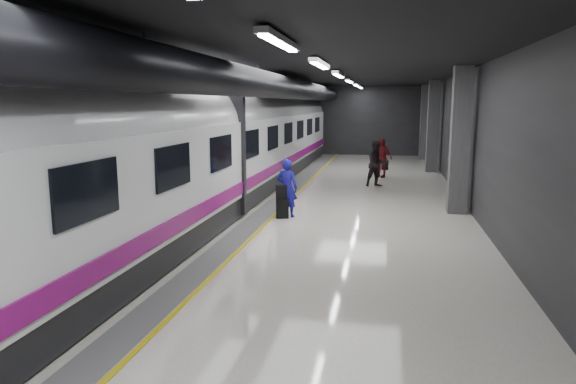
{
  "coord_description": "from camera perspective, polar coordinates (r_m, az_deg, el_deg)",
  "views": [
    {
      "loc": [
        2.39,
        -14.49,
        3.38
      ],
      "look_at": [
        0.03,
        -2.39,
        1.25
      ],
      "focal_mm": 32.0,
      "sensor_mm": 36.0,
      "label": 1
    }
  ],
  "objects": [
    {
      "name": "traveler_main",
      "position": [
        15.41,
        -0.11,
        0.45
      ],
      "size": [
        0.68,
        0.49,
        1.75
      ],
      "primitive_type": "imported",
      "rotation": [
        0.0,
        0.0,
        3.03
      ],
      "color": "#1A19BE",
      "rests_on": "ground"
    },
    {
      "name": "train",
      "position": [
        15.61,
        -10.22,
        4.82
      ],
      "size": [
        3.05,
        38.0,
        4.05
      ],
      "color": "black",
      "rests_on": "ground"
    },
    {
      "name": "traveler_far_b",
      "position": [
        24.19,
        10.34,
        3.78
      ],
      "size": [
        1.15,
        0.89,
        1.82
      ],
      "primitive_type": "imported",
      "rotation": [
        0.0,
        0.0,
        -0.49
      ],
      "color": "maroon",
      "rests_on": "ground"
    },
    {
      "name": "suitcase_main",
      "position": [
        15.31,
        -0.65,
        -1.83
      ],
      "size": [
        0.41,
        0.33,
        0.59
      ],
      "primitive_type": "cube",
      "rotation": [
        0.0,
        0.0,
        0.32
      ],
      "color": "black",
      "rests_on": "ground"
    },
    {
      "name": "suitcase_far",
      "position": [
        27.01,
        10.71,
        2.96
      ],
      "size": [
        0.37,
        0.28,
        0.48
      ],
      "primitive_type": "cube",
      "rotation": [
        0.0,
        0.0,
        0.24
      ],
      "color": "black",
      "rests_on": "ground"
    },
    {
      "name": "shoulder_bag",
      "position": [
        15.21,
        -0.74,
        0.01
      ],
      "size": [
        0.35,
        0.27,
        0.41
      ],
      "primitive_type": "cube",
      "rotation": [
        0.0,
        0.0,
        0.41
      ],
      "color": "black",
      "rests_on": "suitcase_main"
    },
    {
      "name": "platform_hall",
      "position": [
        15.68,
        1.23,
        10.37
      ],
      "size": [
        10.02,
        40.02,
        4.51
      ],
      "color": "black",
      "rests_on": "ground"
    },
    {
      "name": "traveler_far_a",
      "position": [
        21.35,
        9.83,
        3.08
      ],
      "size": [
        1.13,
        1.04,
        1.87
      ],
      "primitive_type": "imported",
      "rotation": [
        0.0,
        0.0,
        0.47
      ],
      "color": "black",
      "rests_on": "ground"
    },
    {
      "name": "ground",
      "position": [
        15.08,
        1.63,
        -3.17
      ],
      "size": [
        40.0,
        40.0,
        0.0
      ],
      "primitive_type": "plane",
      "color": "silver",
      "rests_on": "ground"
    }
  ]
}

